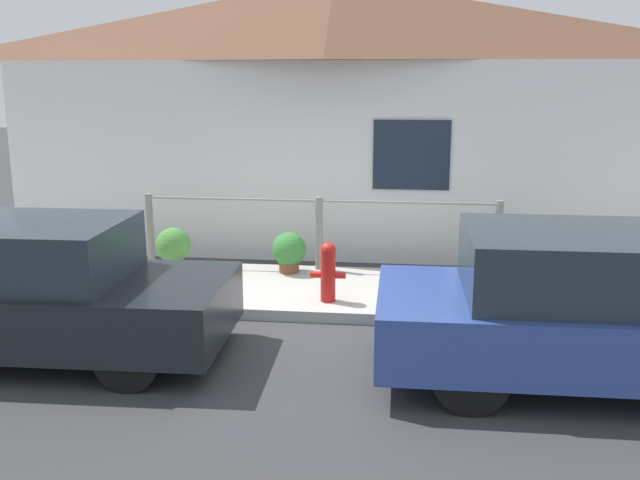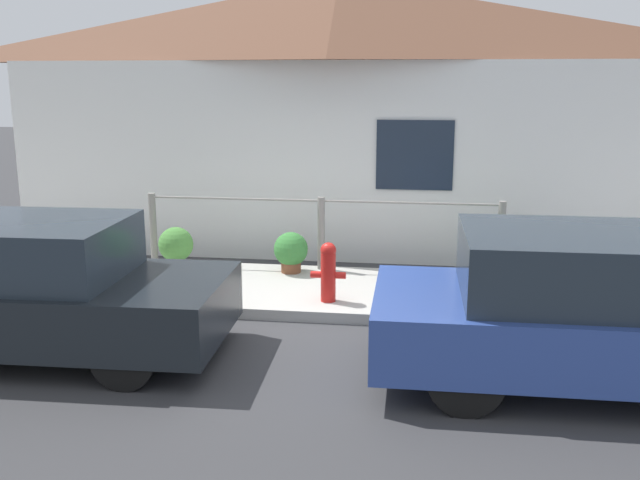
{
  "view_description": "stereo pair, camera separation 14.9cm",
  "coord_description": "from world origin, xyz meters",
  "px_view_note": "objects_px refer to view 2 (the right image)",
  "views": [
    {
      "loc": [
        1.16,
        -7.59,
        2.72
      ],
      "look_at": [
        0.2,
        0.3,
        0.9
      ],
      "focal_mm": 40.0,
      "sensor_mm": 36.0,
      "label": 1
    },
    {
      "loc": [
        1.31,
        -7.57,
        2.72
      ],
      "look_at": [
        0.2,
        0.3,
        0.9
      ],
      "focal_mm": 40.0,
      "sensor_mm": 36.0,
      "label": 2
    }
  ],
  "objects_px": {
    "fire_hydrant": "(328,271)",
    "potted_plant_by_fence": "(176,246)",
    "car_right": "(605,311)",
    "potted_plant_near_hydrant": "(291,251)",
    "potted_plant_corner": "(493,252)",
    "car_left": "(30,289)"
  },
  "relations": [
    {
      "from": "car_right",
      "to": "potted_plant_by_fence",
      "type": "relative_size",
      "value": 6.98
    },
    {
      "from": "car_left",
      "to": "potted_plant_near_hydrant",
      "type": "height_order",
      "value": "car_left"
    },
    {
      "from": "fire_hydrant",
      "to": "potted_plant_by_fence",
      "type": "xyz_separation_m",
      "value": [
        -2.23,
        1.07,
        -0.03
      ]
    },
    {
      "from": "car_left",
      "to": "fire_hydrant",
      "type": "bearing_deg",
      "value": 29.91
    },
    {
      "from": "car_right",
      "to": "potted_plant_corner",
      "type": "height_order",
      "value": "car_right"
    },
    {
      "from": "potted_plant_near_hydrant",
      "to": "potted_plant_corner",
      "type": "height_order",
      "value": "potted_plant_corner"
    },
    {
      "from": "car_left",
      "to": "potted_plant_near_hydrant",
      "type": "bearing_deg",
      "value": 52.43
    },
    {
      "from": "car_right",
      "to": "potted_plant_by_fence",
      "type": "xyz_separation_m",
      "value": [
        -4.93,
        2.77,
        -0.23
      ]
    },
    {
      "from": "potted_plant_by_fence",
      "to": "potted_plant_corner",
      "type": "height_order",
      "value": "potted_plant_corner"
    },
    {
      "from": "potted_plant_by_fence",
      "to": "potted_plant_corner",
      "type": "relative_size",
      "value": 0.87
    },
    {
      "from": "car_left",
      "to": "car_right",
      "type": "distance_m",
      "value": 5.47
    },
    {
      "from": "fire_hydrant",
      "to": "potted_plant_near_hydrant",
      "type": "height_order",
      "value": "fire_hydrant"
    },
    {
      "from": "car_right",
      "to": "fire_hydrant",
      "type": "bearing_deg",
      "value": 147.41
    },
    {
      "from": "fire_hydrant",
      "to": "potted_plant_corner",
      "type": "height_order",
      "value": "fire_hydrant"
    },
    {
      "from": "fire_hydrant",
      "to": "potted_plant_by_fence",
      "type": "relative_size",
      "value": 1.18
    },
    {
      "from": "car_right",
      "to": "potted_plant_near_hydrant",
      "type": "xyz_separation_m",
      "value": [
        -3.36,
        2.89,
        -0.27
      ]
    },
    {
      "from": "fire_hydrant",
      "to": "car_right",
      "type": "bearing_deg",
      "value": -32.1
    },
    {
      "from": "fire_hydrant",
      "to": "potted_plant_near_hydrant",
      "type": "bearing_deg",
      "value": 118.97
    },
    {
      "from": "fire_hydrant",
      "to": "potted_plant_near_hydrant",
      "type": "relative_size",
      "value": 1.28
    },
    {
      "from": "potted_plant_corner",
      "to": "potted_plant_near_hydrant",
      "type": "bearing_deg",
      "value": 179.57
    },
    {
      "from": "potted_plant_near_hydrant",
      "to": "potted_plant_corner",
      "type": "bearing_deg",
      "value": -0.43
    },
    {
      "from": "car_right",
      "to": "potted_plant_corner",
      "type": "bearing_deg",
      "value": 103.14
    }
  ]
}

